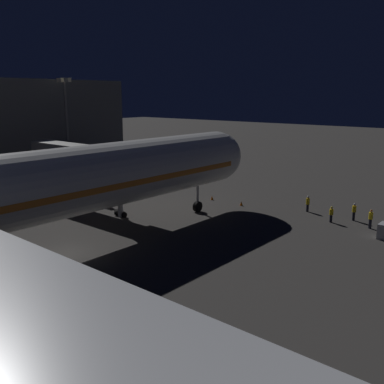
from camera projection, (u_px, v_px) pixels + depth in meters
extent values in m
plane|color=#383533|center=(65.00, 254.00, 35.42)|extent=(320.00, 320.00, 0.00)
sphere|color=silver|center=(217.00, 156.00, 49.52)|extent=(5.56, 5.56, 5.56)
cube|color=black|center=(208.00, 149.00, 48.04)|extent=(3.12, 1.40, 0.90)
cylinder|color=black|center=(43.00, 287.00, 22.56)|extent=(2.52, 0.15, 2.52)
cylinder|color=#B7BABF|center=(198.00, 190.00, 47.70)|extent=(0.28, 0.28, 2.51)
cylinder|color=black|center=(198.00, 207.00, 48.11)|extent=(0.45, 1.20, 1.20)
cube|color=#9E9E99|center=(79.00, 156.00, 49.48)|extent=(16.13, 2.60, 2.50)
cube|color=#9E9E99|center=(125.00, 163.00, 44.38)|extent=(3.20, 3.40, 3.00)
cube|color=black|center=(134.00, 164.00, 43.50)|extent=(0.70, 3.20, 2.70)
cylinder|color=#B7BABF|center=(120.00, 195.00, 45.81)|extent=(0.56, 0.56, 4.70)
cylinder|color=black|center=(124.00, 215.00, 45.89)|extent=(0.25, 0.60, 0.60)
cylinder|color=black|center=(117.00, 213.00, 46.64)|extent=(0.25, 0.60, 0.60)
cylinder|color=#59595E|center=(67.00, 133.00, 63.16)|extent=(0.40, 0.40, 14.69)
cube|color=#F9EFC6|center=(68.00, 80.00, 60.91)|extent=(1.10, 0.50, 0.60)
cube|color=#F9EFC6|center=(60.00, 80.00, 62.05)|extent=(1.10, 0.50, 0.60)
cylinder|color=black|center=(307.00, 208.00, 48.20)|extent=(0.28, 0.28, 0.84)
cylinder|color=yellow|center=(308.00, 201.00, 48.03)|extent=(0.40, 0.40, 0.70)
sphere|color=tan|center=(308.00, 197.00, 47.93)|extent=(0.24, 0.24, 0.24)
sphere|color=white|center=(308.00, 197.00, 47.92)|extent=(0.23, 0.23, 0.23)
cylinder|color=black|center=(354.00, 216.00, 44.77)|extent=(0.28, 0.28, 0.93)
cylinder|color=yellow|center=(354.00, 209.00, 44.60)|extent=(0.40, 0.40, 0.65)
sphere|color=tan|center=(355.00, 205.00, 44.50)|extent=(0.24, 0.24, 0.24)
sphere|color=white|center=(355.00, 204.00, 44.49)|extent=(0.23, 0.23, 0.23)
cylinder|color=black|center=(370.00, 224.00, 42.10)|extent=(0.28, 0.28, 0.94)
cylinder|color=yellow|center=(371.00, 216.00, 41.92)|extent=(0.40, 0.40, 0.68)
sphere|color=tan|center=(371.00, 211.00, 41.82)|extent=(0.24, 0.24, 0.24)
sphere|color=orange|center=(371.00, 211.00, 41.81)|extent=(0.23, 0.23, 0.23)
cylinder|color=black|center=(331.00, 218.00, 44.15)|extent=(0.28, 0.28, 0.82)
cylinder|color=yellow|center=(331.00, 212.00, 43.99)|extent=(0.40, 0.40, 0.59)
sphere|color=tan|center=(332.00, 208.00, 43.90)|extent=(0.24, 0.24, 0.24)
sphere|color=yellow|center=(332.00, 208.00, 43.89)|extent=(0.23, 0.23, 0.23)
cone|color=orange|center=(241.00, 203.00, 50.88)|extent=(0.36, 0.36, 0.55)
cone|color=orange|center=(212.00, 198.00, 53.66)|extent=(0.36, 0.36, 0.55)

